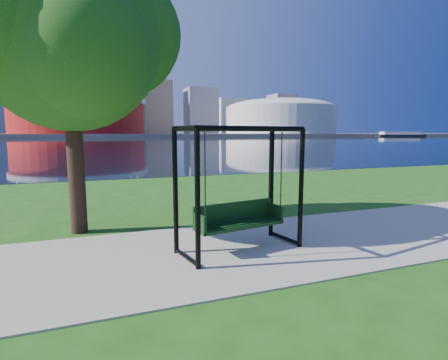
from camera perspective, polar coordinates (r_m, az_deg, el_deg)
ground at (r=8.01m, az=1.77°, el=-10.04°), size 900.00×900.00×0.00m
path at (r=7.56m, az=3.24°, el=-11.00°), size 120.00×4.00×0.03m
river at (r=109.11m, az=-19.22°, el=5.98°), size 900.00×180.00×0.02m
far_bank at (r=313.06m, az=-20.26°, el=6.94°), size 900.00×228.00×2.00m
stadium at (r=242.44m, az=-22.65°, el=9.88°), size 83.00×83.00×32.00m
arena at (r=278.90m, az=9.17°, el=10.34°), size 84.00×84.00×26.56m
skyline at (r=328.15m, az=-21.34°, el=13.01°), size 392.00×66.00×96.50m
swing at (r=7.14m, az=2.48°, el=-1.95°), size 2.66×1.51×2.57m
park_tree at (r=9.46m, az=-24.36°, el=20.95°), size 5.46×4.93×6.78m
barge at (r=277.18m, az=26.78°, el=6.67°), size 34.74×17.36×3.36m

